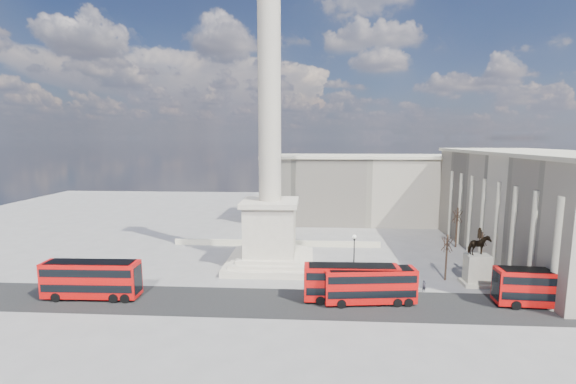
{
  "coord_description": "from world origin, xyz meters",
  "views": [
    {
      "loc": [
        6.54,
        -56.33,
        20.77
      ],
      "look_at": [
        3.08,
        2.17,
        12.55
      ],
      "focal_mm": 24.0,
      "sensor_mm": 36.0,
      "label": 1
    }
  ],
  "objects_px": {
    "red_bus_a": "(92,279)",
    "pedestrian_standing": "(508,285)",
    "red_bus_b": "(370,285)",
    "red_bus_c": "(352,283)",
    "pedestrian_crossing": "(342,275)",
    "victorian_lamp": "(354,252)",
    "equestrian_statue": "(477,265)",
    "pedestrian_walking": "(424,286)",
    "nelsons_column": "(270,187)",
    "red_bus_d": "(547,288)"
  },
  "relations": [
    {
      "from": "red_bus_a",
      "to": "pedestrian_standing",
      "type": "height_order",
      "value": "red_bus_a"
    },
    {
      "from": "red_bus_b",
      "to": "red_bus_c",
      "type": "xyz_separation_m",
      "value": [
        -2.29,
        0.46,
        0.1
      ]
    },
    {
      "from": "red_bus_a",
      "to": "pedestrian_crossing",
      "type": "distance_m",
      "value": 34.1
    },
    {
      "from": "victorian_lamp",
      "to": "pedestrian_standing",
      "type": "height_order",
      "value": "victorian_lamp"
    },
    {
      "from": "red_bus_a",
      "to": "equestrian_statue",
      "type": "relative_size",
      "value": 1.47
    },
    {
      "from": "red_bus_a",
      "to": "pedestrian_walking",
      "type": "bearing_deg",
      "value": 4.94
    },
    {
      "from": "red_bus_a",
      "to": "equestrian_statue",
      "type": "xyz_separation_m",
      "value": [
        51.97,
        7.71,
        0.31
      ]
    },
    {
      "from": "nelsons_column",
      "to": "victorian_lamp",
      "type": "distance_m",
      "value": 16.71
    },
    {
      "from": "nelsons_column",
      "to": "pedestrian_crossing",
      "type": "height_order",
      "value": "nelsons_column"
    },
    {
      "from": "equestrian_statue",
      "to": "pedestrian_walking",
      "type": "relative_size",
      "value": 5.26
    },
    {
      "from": "pedestrian_standing",
      "to": "red_bus_d",
      "type": "bearing_deg",
      "value": 86.75
    },
    {
      "from": "red_bus_b",
      "to": "equestrian_statue",
      "type": "relative_size",
      "value": 1.39
    },
    {
      "from": "red_bus_b",
      "to": "equestrian_statue",
      "type": "distance_m",
      "value": 17.62
    },
    {
      "from": "red_bus_d",
      "to": "nelsons_column",
      "type": "bearing_deg",
      "value": 161.3
    },
    {
      "from": "red_bus_d",
      "to": "pedestrian_crossing",
      "type": "bearing_deg",
      "value": 165.92
    },
    {
      "from": "red_bus_a",
      "to": "nelsons_column",
      "type": "bearing_deg",
      "value": 33.39
    },
    {
      "from": "nelsons_column",
      "to": "equestrian_statue",
      "type": "bearing_deg",
      "value": -13.63
    },
    {
      "from": "nelsons_column",
      "to": "red_bus_d",
      "type": "relative_size",
      "value": 4.18
    },
    {
      "from": "red_bus_b",
      "to": "pedestrian_crossing",
      "type": "xyz_separation_m",
      "value": [
        -2.86,
        7.78,
        -1.53
      ]
    },
    {
      "from": "nelsons_column",
      "to": "pedestrian_walking",
      "type": "height_order",
      "value": "nelsons_column"
    },
    {
      "from": "nelsons_column",
      "to": "red_bus_a",
      "type": "distance_m",
      "value": 28.36
    },
    {
      "from": "red_bus_c",
      "to": "victorian_lamp",
      "type": "relative_size",
      "value": 1.88
    },
    {
      "from": "red_bus_b",
      "to": "red_bus_a",
      "type": "bearing_deg",
      "value": 174.73
    },
    {
      "from": "pedestrian_standing",
      "to": "red_bus_b",
      "type": "bearing_deg",
      "value": -8.63
    },
    {
      "from": "red_bus_d",
      "to": "equestrian_statue",
      "type": "relative_size",
      "value": 1.42
    },
    {
      "from": "red_bus_d",
      "to": "pedestrian_crossing",
      "type": "relative_size",
      "value": 6.58
    },
    {
      "from": "pedestrian_standing",
      "to": "red_bus_c",
      "type": "bearing_deg",
      "value": -11.32
    },
    {
      "from": "red_bus_a",
      "to": "pedestrian_crossing",
      "type": "relative_size",
      "value": 6.83
    },
    {
      "from": "pedestrian_standing",
      "to": "red_bus_a",
      "type": "bearing_deg",
      "value": -17.93
    },
    {
      "from": "pedestrian_standing",
      "to": "pedestrian_walking",
      "type": "bearing_deg",
      "value": -18.58
    },
    {
      "from": "red_bus_b",
      "to": "pedestrian_walking",
      "type": "relative_size",
      "value": 7.31
    },
    {
      "from": "red_bus_c",
      "to": "victorian_lamp",
      "type": "distance_m",
      "value": 9.63
    },
    {
      "from": "red_bus_a",
      "to": "red_bus_b",
      "type": "height_order",
      "value": "red_bus_a"
    },
    {
      "from": "red_bus_c",
      "to": "equestrian_statue",
      "type": "xyz_separation_m",
      "value": [
        18.37,
        6.72,
        0.39
      ]
    },
    {
      "from": "nelsons_column",
      "to": "pedestrian_walking",
      "type": "relative_size",
      "value": 31.2
    },
    {
      "from": "pedestrian_standing",
      "to": "victorian_lamp",
      "type": "bearing_deg",
      "value": -36.45
    },
    {
      "from": "victorian_lamp",
      "to": "nelsons_column",
      "type": "bearing_deg",
      "value": 160.82
    },
    {
      "from": "red_bus_d",
      "to": "equestrian_statue",
      "type": "height_order",
      "value": "equestrian_statue"
    },
    {
      "from": "pedestrian_walking",
      "to": "pedestrian_crossing",
      "type": "height_order",
      "value": "pedestrian_crossing"
    },
    {
      "from": "red_bus_b",
      "to": "pedestrian_crossing",
      "type": "relative_size",
      "value": 6.45
    },
    {
      "from": "victorian_lamp",
      "to": "pedestrian_walking",
      "type": "relative_size",
      "value": 3.99
    },
    {
      "from": "nelsons_column",
      "to": "pedestrian_crossing",
      "type": "bearing_deg",
      "value": -30.77
    },
    {
      "from": "nelsons_column",
      "to": "pedestrian_standing",
      "type": "bearing_deg",
      "value": -15.11
    },
    {
      "from": "equestrian_statue",
      "to": "pedestrian_walking",
      "type": "height_order",
      "value": "equestrian_statue"
    },
    {
      "from": "red_bus_b",
      "to": "pedestrian_walking",
      "type": "bearing_deg",
      "value": 22.22
    },
    {
      "from": "victorian_lamp",
      "to": "pedestrian_walking",
      "type": "distance_m",
      "value": 10.96
    },
    {
      "from": "red_bus_c",
      "to": "pedestrian_crossing",
      "type": "bearing_deg",
      "value": 93.35
    },
    {
      "from": "red_bus_b",
      "to": "red_bus_c",
      "type": "distance_m",
      "value": 2.34
    },
    {
      "from": "pedestrian_crossing",
      "to": "red_bus_c",
      "type": "bearing_deg",
      "value": 164.66
    },
    {
      "from": "nelsons_column",
      "to": "pedestrian_crossing",
      "type": "xyz_separation_m",
      "value": [
        11.31,
        -6.73,
        -12.01
      ]
    }
  ]
}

